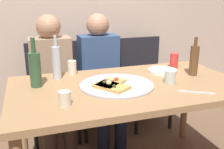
% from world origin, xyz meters
% --- Properties ---
extents(dining_table, '(1.57, 0.86, 0.74)m').
position_xyz_m(dining_table, '(0.00, 0.00, 0.67)').
color(dining_table, '#99754C').
rests_on(dining_table, ground_plane).
extents(pizza_tray, '(0.49, 0.49, 0.01)m').
position_xyz_m(pizza_tray, '(-0.09, -0.00, 0.75)').
color(pizza_tray, '#ADADB2').
rests_on(pizza_tray, dining_table).
extents(pizza_slice_last, '(0.23, 0.26, 0.05)m').
position_xyz_m(pizza_slice_last, '(-0.15, -0.06, 0.77)').
color(pizza_slice_last, tan).
rests_on(pizza_slice_last, pizza_tray).
extents(pizza_slice_extra, '(0.25, 0.24, 0.05)m').
position_xyz_m(pizza_slice_extra, '(-0.13, 0.00, 0.77)').
color(pizza_slice_extra, tan).
rests_on(pizza_slice_extra, pizza_tray).
extents(wine_bottle, '(0.07, 0.07, 0.32)m').
position_xyz_m(wine_bottle, '(-0.59, 0.15, 0.87)').
color(wine_bottle, '#2D5133').
rests_on(wine_bottle, dining_table).
extents(beer_bottle, '(0.06, 0.06, 0.31)m').
position_xyz_m(beer_bottle, '(-0.44, 0.28, 0.87)').
color(beer_bottle, '#B2BCC1').
rests_on(beer_bottle, dining_table).
extents(water_bottle, '(0.06, 0.06, 0.29)m').
position_xyz_m(water_bottle, '(0.54, 0.05, 0.86)').
color(water_bottle, brown).
rests_on(water_bottle, dining_table).
extents(tumbler_near, '(0.07, 0.07, 0.11)m').
position_xyz_m(tumbler_near, '(-0.32, 0.35, 0.80)').
color(tumbler_near, beige).
rests_on(tumbler_near, dining_table).
extents(tumbler_far, '(0.08, 0.08, 0.09)m').
position_xyz_m(tumbler_far, '(0.28, -0.06, 0.79)').
color(tumbler_far, '#B7C6BC').
rests_on(tumbler_far, dining_table).
extents(wine_glass, '(0.07, 0.07, 0.08)m').
position_xyz_m(wine_glass, '(-0.46, -0.21, 0.79)').
color(wine_glass, beige).
rests_on(wine_glass, dining_table).
extents(soda_can, '(0.07, 0.07, 0.12)m').
position_xyz_m(soda_can, '(0.51, 0.27, 0.81)').
color(soda_can, red).
rests_on(soda_can, dining_table).
extents(plate_stack, '(0.22, 0.22, 0.02)m').
position_xyz_m(plate_stack, '(0.36, 0.18, 0.76)').
color(plate_stack, white).
rests_on(plate_stack, dining_table).
extents(table_knife, '(0.20, 0.13, 0.01)m').
position_xyz_m(table_knife, '(0.34, -0.28, 0.75)').
color(table_knife, '#B7B7BC').
rests_on(table_knife, dining_table).
extents(chair_left, '(0.44, 0.44, 0.90)m').
position_xyz_m(chair_left, '(-0.44, 0.83, 0.51)').
color(chair_left, black).
rests_on(chair_left, ground_plane).
extents(chair_middle, '(0.44, 0.44, 0.90)m').
position_xyz_m(chair_middle, '(0.00, 0.83, 0.51)').
color(chair_middle, black).
rests_on(chair_middle, ground_plane).
extents(chair_right, '(0.44, 0.44, 0.90)m').
position_xyz_m(chair_right, '(0.51, 0.83, 0.51)').
color(chair_right, black).
rests_on(chair_right, ground_plane).
extents(guest_in_sweater, '(0.36, 0.56, 1.17)m').
position_xyz_m(guest_in_sweater, '(-0.44, 0.68, 0.64)').
color(guest_in_sweater, '#937A60').
rests_on(guest_in_sweater, ground_plane).
extents(guest_in_beanie, '(0.36, 0.56, 1.17)m').
position_xyz_m(guest_in_beanie, '(0.00, 0.68, 0.64)').
color(guest_in_beanie, navy).
rests_on(guest_in_beanie, ground_plane).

